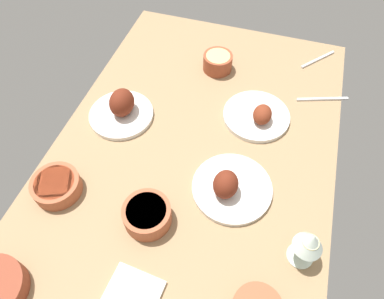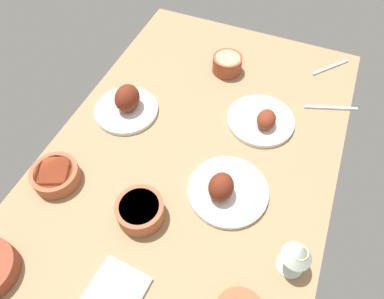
% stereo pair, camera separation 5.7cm
% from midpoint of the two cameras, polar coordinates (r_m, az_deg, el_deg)
% --- Properties ---
extents(dining_table, '(1.40, 0.90, 0.04)m').
position_cam_midpoint_polar(dining_table, '(1.12, 1.45, -1.25)').
color(dining_table, '#937551').
rests_on(dining_table, ground).
extents(plate_far_side, '(0.23, 0.23, 0.07)m').
position_cam_midpoint_polar(plate_far_side, '(1.19, 12.99, 4.78)').
color(plate_far_side, silver).
rests_on(plate_far_side, dining_table).
extents(plate_center_main, '(0.22, 0.22, 0.11)m').
position_cam_midpoint_polar(plate_center_main, '(1.20, -9.54, 7.44)').
color(plate_center_main, silver).
rests_on(plate_center_main, dining_table).
extents(plate_near_viewer, '(0.24, 0.24, 0.10)m').
position_cam_midpoint_polar(plate_near_viewer, '(1.01, 7.25, -6.74)').
color(plate_near_viewer, silver).
rests_on(plate_near_viewer, dining_table).
extents(bowl_soup, '(0.13, 0.13, 0.06)m').
position_cam_midpoint_polar(bowl_soup, '(0.97, -7.00, -10.17)').
color(bowl_soup, '#A35133').
rests_on(bowl_soup, dining_table).
extents(bowl_pasta, '(0.11, 0.11, 0.06)m').
position_cam_midpoint_polar(bowl_pasta, '(1.35, 7.15, 14.06)').
color(bowl_pasta, brown).
rests_on(bowl_pasta, dining_table).
extents(bowl_sauce, '(0.14, 0.14, 0.05)m').
position_cam_midpoint_polar(bowl_sauce, '(1.09, -20.52, -4.08)').
color(bowl_sauce, '#A35133').
rests_on(bowl_sauce, dining_table).
extents(wine_glass, '(0.08, 0.08, 0.14)m').
position_cam_midpoint_polar(wine_glass, '(0.89, 19.30, -16.10)').
color(wine_glass, silver).
rests_on(wine_glass, dining_table).
extents(folded_napkin, '(0.17, 0.15, 0.01)m').
position_cam_midpoint_polar(folded_napkin, '(0.93, -11.28, -23.07)').
color(folded_napkin, white).
rests_on(folded_napkin, dining_table).
extents(fork_loose, '(0.14, 0.12, 0.01)m').
position_cam_midpoint_polar(fork_loose, '(1.48, 23.21, 12.51)').
color(fork_loose, silver).
rests_on(fork_loose, dining_table).
extents(spoon_loose, '(0.07, 0.18, 0.01)m').
position_cam_midpoint_polar(spoon_loose, '(1.32, 23.35, 6.38)').
color(spoon_loose, silver).
rests_on(spoon_loose, dining_table).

